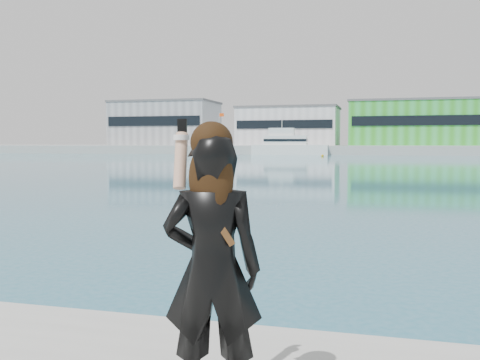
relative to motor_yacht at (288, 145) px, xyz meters
name	(u,v)px	position (x,y,z in m)	size (l,w,h in m)	color
far_quay	(380,149)	(19.16, 19.37, -1.14)	(320.00, 40.00, 2.00)	#9E9E99
warehouse_grey_left	(166,123)	(-35.84, 17.35, 5.62)	(26.52, 16.36, 11.50)	gray
warehouse_white	(289,126)	(-2.84, 17.35, 4.62)	(24.48, 15.35, 9.50)	silver
warehouse_green	(416,123)	(27.16, 17.35, 5.12)	(30.60, 16.36, 10.50)	green
flagpole_left	(220,127)	(-18.74, 10.37, 4.40)	(1.28, 0.16, 8.00)	silver
motor_yacht	(288,145)	(0.00, 0.00, 0.00)	(16.49, 5.28, 7.60)	white
buoy_far	(322,157)	(8.89, -12.93, -2.14)	(0.50, 0.50, 0.50)	#E5AD0C
woman	(212,261)	(19.08, -111.21, -0.37)	(0.74, 0.57, 1.91)	black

